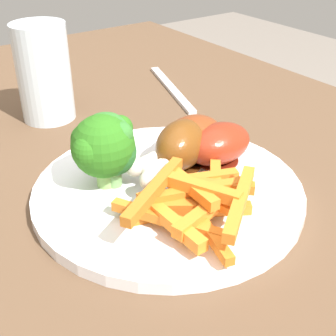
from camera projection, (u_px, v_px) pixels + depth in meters
The scene contains 11 objects.
dining_table at pixel (101, 249), 0.54m from camera, with size 1.07×0.85×0.73m.
dinner_plate at pixel (168, 191), 0.45m from camera, with size 0.26×0.26×0.01m, color white.
broccoli_floret_front at pixel (103, 142), 0.43m from camera, with size 0.05×0.05×0.07m.
broccoli_floret_middle at pixel (108, 151), 0.43m from camera, with size 0.05×0.05×0.06m.
broccoli_floret_back at pixel (101, 146), 0.42m from camera, with size 0.06×0.07×0.07m.
carrot_fries_pile at pixel (193, 201), 0.39m from camera, with size 0.12×0.14×0.04m.
chicken_drumstick_near at pixel (214, 145), 0.47m from camera, with size 0.05×0.13×0.04m.
chicken_drumstick_far at pixel (190, 139), 0.48m from camera, with size 0.07×0.13×0.04m.
chicken_drumstick_extra at pixel (180, 147), 0.46m from camera, with size 0.08×0.11×0.05m.
fork at pixel (171, 88), 0.69m from camera, with size 0.19×0.01×0.01m, color silver.
water_glass at pixel (44, 73), 0.58m from camera, with size 0.07×0.07×0.12m, color silver.
Camera 1 is at (0.38, -0.17, 0.99)m, focal length 48.98 mm.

